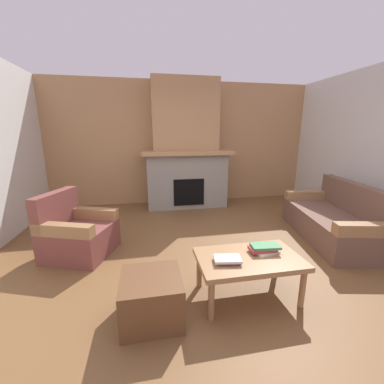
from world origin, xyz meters
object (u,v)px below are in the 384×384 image
(fireplace, at_px, (186,153))
(ottoman, at_px, (152,298))
(couch, at_px, (335,220))
(armchair, at_px, (77,234))
(coffee_table, at_px, (249,262))

(fireplace, relative_size, ottoman, 5.19)
(fireplace, bearing_deg, couch, -48.46)
(armchair, distance_m, ottoman, 1.66)
(ottoman, bearing_deg, armchair, 124.50)
(fireplace, distance_m, coffee_table, 3.36)
(armchair, relative_size, coffee_table, 0.97)
(couch, xyz_separation_m, ottoman, (-2.83, -1.17, -0.09))
(armchair, distance_m, coffee_table, 2.26)
(coffee_table, relative_size, ottoman, 1.92)
(armchair, bearing_deg, ottoman, -55.50)
(armchair, bearing_deg, couch, -2.95)
(coffee_table, bearing_deg, armchair, 146.53)
(fireplace, relative_size, armchair, 2.77)
(couch, height_order, ottoman, couch)
(ottoman, bearing_deg, fireplace, 75.61)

